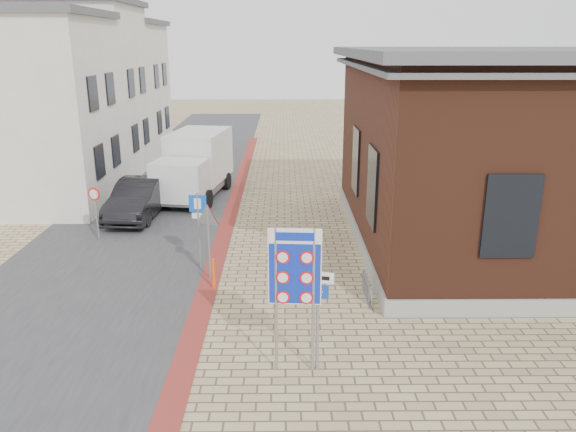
# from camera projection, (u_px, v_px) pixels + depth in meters

# --- Properties ---
(ground) EXTENTS (120.00, 120.00, 0.00)m
(ground) POSITION_uv_depth(u_px,v_px,m) (273.00, 336.00, 13.98)
(ground) COLOR tan
(ground) RESTS_ON ground
(road_strip) EXTENTS (7.00, 60.00, 0.02)m
(road_strip) POSITION_uv_depth(u_px,v_px,m) (169.00, 187.00, 28.25)
(road_strip) COLOR #38383A
(road_strip) RESTS_ON ground
(curb_strip) EXTENTS (0.60, 40.00, 0.02)m
(curb_strip) POSITION_uv_depth(u_px,v_px,m) (230.00, 216.00, 23.50)
(curb_strip) COLOR maroon
(curb_strip) RESTS_ON ground
(brick_building) EXTENTS (13.00, 13.00, 6.80)m
(brick_building) POSITION_uv_depth(u_px,v_px,m) (532.00, 147.00, 19.69)
(brick_building) COLOR gray
(brick_building) RESTS_ON ground
(townhouse_near) EXTENTS (7.40, 6.40, 8.30)m
(townhouse_near) POSITION_uv_depth(u_px,v_px,m) (22.00, 111.00, 24.11)
(townhouse_near) COLOR white
(townhouse_near) RESTS_ON ground
(townhouse_mid) EXTENTS (7.40, 6.40, 9.10)m
(townhouse_mid) POSITION_uv_depth(u_px,v_px,m) (71.00, 90.00, 29.72)
(townhouse_mid) COLOR white
(townhouse_mid) RESTS_ON ground
(townhouse_far) EXTENTS (7.40, 6.40, 8.30)m
(townhouse_far) POSITION_uv_depth(u_px,v_px,m) (106.00, 89.00, 35.57)
(townhouse_far) COLOR white
(townhouse_far) RESTS_ON ground
(bike_rack) EXTENTS (0.08, 1.80, 0.60)m
(bike_rack) POSITION_uv_depth(u_px,v_px,m) (367.00, 289.00, 16.02)
(bike_rack) COLOR slate
(bike_rack) RESTS_ON ground
(sedan) EXTENTS (1.97, 4.87, 1.57)m
(sedan) POSITION_uv_depth(u_px,v_px,m) (139.00, 198.00, 23.29)
(sedan) COLOR black
(sedan) RESTS_ON ground
(box_truck) EXTENTS (3.12, 5.98, 2.98)m
(box_truck) POSITION_uv_depth(u_px,v_px,m) (195.00, 165.00, 26.10)
(box_truck) COLOR slate
(box_truck) RESTS_ON ground
(border_sign) EXTENTS (1.14, 0.12, 3.33)m
(border_sign) POSITION_uv_depth(u_px,v_px,m) (295.00, 269.00, 11.83)
(border_sign) COLOR gray
(border_sign) RESTS_ON ground
(essen_sign) EXTENTS (0.67, 0.20, 2.51)m
(essen_sign) POSITION_uv_depth(u_px,v_px,m) (318.00, 302.00, 12.06)
(essen_sign) COLOR gray
(essen_sign) RESTS_ON ground
(parking_sign) EXTENTS (0.55, 0.07, 2.50)m
(parking_sign) POSITION_uv_depth(u_px,v_px,m) (198.00, 217.00, 17.75)
(parking_sign) COLOR gray
(parking_sign) RESTS_ON ground
(yield_sign) EXTENTS (0.81, 0.35, 2.37)m
(yield_sign) POSITION_uv_depth(u_px,v_px,m) (208.00, 224.00, 16.77)
(yield_sign) COLOR gray
(yield_sign) RESTS_ON ground
(speed_sign) EXTENTS (0.46, 0.19, 2.05)m
(speed_sign) POSITION_uv_depth(u_px,v_px,m) (96.00, 206.00, 20.17)
(speed_sign) COLOR gray
(speed_sign) RESTS_ON ground
(bollard) EXTENTS (0.10, 0.10, 0.95)m
(bollard) POSITION_uv_depth(u_px,v_px,m) (214.00, 274.00, 16.49)
(bollard) COLOR #F05A0C
(bollard) RESTS_ON ground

